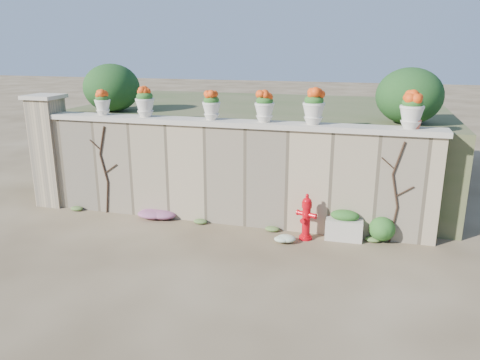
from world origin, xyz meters
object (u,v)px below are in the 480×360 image
(fire_hydrant, at_px, (306,217))
(terracotta_pot, at_px, (415,122))
(planter_box, at_px, (344,225))
(urn_pot_0, at_px, (102,103))

(fire_hydrant, height_order, terracotta_pot, terracotta_pot)
(fire_hydrant, distance_m, terracotta_pot, 2.56)
(planter_box, xyz_separation_m, terracotta_pot, (1.09, 0.28, 1.96))
(fire_hydrant, height_order, planter_box, fire_hydrant)
(planter_box, bearing_deg, fire_hydrant, -164.39)
(urn_pot_0, bearing_deg, terracotta_pot, -0.00)
(planter_box, distance_m, terracotta_pot, 2.25)
(fire_hydrant, distance_m, planter_box, 0.74)
(urn_pot_0, relative_size, terracotta_pot, 2.03)
(fire_hydrant, relative_size, terracotta_pot, 3.47)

